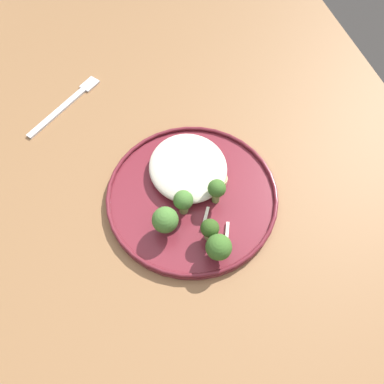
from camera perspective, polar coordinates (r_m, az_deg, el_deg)
ground at (r=1.37m, az=-2.52°, el=-14.46°), size 6.00×6.00×0.00m
wooden_dining_table at (r=0.76m, az=-4.42°, el=-0.82°), size 1.40×1.00×0.74m
dinner_plate at (r=0.65m, az=0.00°, el=-0.51°), size 0.29×0.29×0.02m
noodle_bed at (r=0.66m, az=-0.60°, el=3.70°), size 0.14×0.13×0.03m
seared_scallop_right_edge at (r=0.66m, az=3.94°, el=1.81°), size 0.03×0.03×0.01m
seared_scallop_left_edge at (r=0.69m, az=0.43°, el=6.53°), size 0.03×0.03×0.02m
seared_scallop_rear_pale at (r=0.64m, az=1.28°, el=0.08°), size 0.03×0.03×0.01m
seared_scallop_on_noodles at (r=0.68m, az=-0.52°, el=5.05°), size 0.02×0.02×0.01m
seared_scallop_half_hidden at (r=0.67m, az=-0.79°, el=3.65°), size 0.02×0.02×0.02m
broccoli_floret_front_edge at (r=0.58m, az=3.96°, el=-8.15°), size 0.04×0.04×0.05m
broccoli_floret_right_tilted at (r=0.59m, az=-3.98°, el=-4.17°), size 0.04×0.04×0.06m
broccoli_floret_split_head at (r=0.59m, az=2.64°, el=-5.50°), size 0.03×0.03×0.05m
broccoli_floret_near_rim at (r=0.62m, az=3.66°, el=0.37°), size 0.03×0.03×0.05m
broccoli_floret_left_leaning at (r=0.61m, az=-1.29°, el=-1.36°), size 0.03×0.03×0.05m
onion_sliver_curled_piece at (r=0.62m, az=5.18°, el=-6.37°), size 0.04×0.02×0.00m
onion_sliver_short_strip at (r=0.63m, az=1.99°, el=-3.86°), size 0.04×0.02×0.00m
dinner_fork at (r=0.82m, az=-18.03°, el=12.22°), size 0.13×0.16×0.00m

